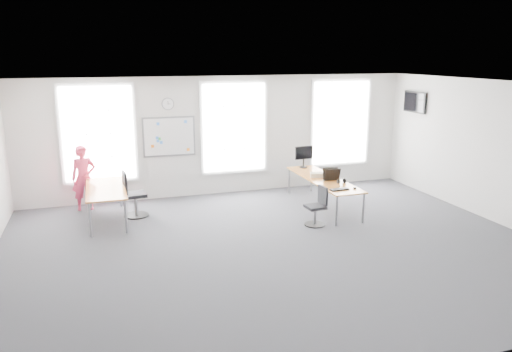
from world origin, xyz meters
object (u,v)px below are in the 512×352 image
object	(u,v)px
chair_left	(133,197)
keyboard	(339,189)
person	(84,178)
desk_right	(323,180)
chair_right	(317,208)
headphones	(341,181)
monitor	(304,155)
desk_left	(106,191)

from	to	relation	value
chair_left	keyboard	bearing A→B (deg)	-116.33
person	desk_right	bearing A→B (deg)	-19.54
person	chair_right	bearing A→B (deg)	-33.46
desk_right	keyboard	size ratio (longest dim) A/B	6.69
chair_right	keyboard	xyz separation A→B (m)	(0.56, 0.12, 0.33)
headphones	monitor	bearing A→B (deg)	107.89
desk_right	keyboard	bearing A→B (deg)	-95.81
desk_right	monitor	bearing A→B (deg)	89.38
desk_left	chair_left	world-z (taller)	chair_left
chair_right	desk_left	bearing A→B (deg)	-115.62
desk_right	desk_left	distance (m)	4.91
desk_right	chair_right	xyz separation A→B (m)	(-0.67, -1.15, -0.28)
desk_right	keyboard	world-z (taller)	keyboard
desk_left	person	world-z (taller)	person
chair_right	person	world-z (taller)	person
desk_left	person	distance (m)	1.09
headphones	person	bearing A→B (deg)	171.79
chair_right	chair_left	size ratio (longest dim) A/B	0.81
chair_left	monitor	bearing A→B (deg)	-87.38
person	headphones	distance (m)	5.89
chair_left	headphones	bearing A→B (deg)	-109.19
desk_left	monitor	world-z (taller)	monitor
chair_right	chair_left	xyz separation A→B (m)	(-3.66, 1.78, 0.08)
chair_left	monitor	world-z (taller)	monitor
person	keyboard	world-z (taller)	person
person	monitor	distance (m)	5.36
chair_left	headphones	distance (m)	4.67
chair_right	monitor	distance (m)	2.53
chair_right	headphones	xyz separation A→B (m)	(0.86, 0.63, 0.37)
chair_left	desk_right	bearing A→B (deg)	-103.12
desk_right	chair_left	bearing A→B (deg)	171.74
person	monitor	bearing A→B (deg)	-7.07
person	monitor	xyz separation A→B (m)	(5.35, -0.30, 0.27)
chair_left	monitor	size ratio (longest dim) A/B	1.84
headphones	keyboard	bearing A→B (deg)	-108.70
keyboard	monitor	bearing A→B (deg)	79.35
chair_left	headphones	size ratio (longest dim) A/B	5.24
person	keyboard	size ratio (longest dim) A/B	3.57
desk_right	headphones	size ratio (longest dim) A/B	14.40
desk_right	desk_left	size ratio (longest dim) A/B	1.40
desk_right	person	distance (m)	5.54
keyboard	headphones	bearing A→B (deg)	51.77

